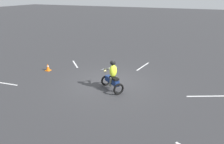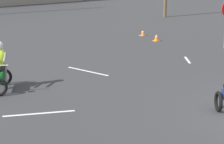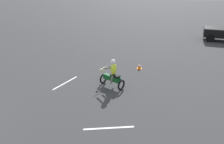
# 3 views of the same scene
# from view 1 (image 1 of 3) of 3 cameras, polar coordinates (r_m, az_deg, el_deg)

# --- Properties ---
(ground_plane) EXTENTS (120.00, 120.00, 0.00)m
(ground_plane) POSITION_cam_1_polar(r_m,az_deg,el_deg) (12.33, -0.59, -2.90)
(ground_plane) COLOR #333335
(motorcycle_rider_foreground) EXTENTS (1.49, 1.31, 1.66)m
(motorcycle_rider_foreground) POSITION_cam_1_polar(r_m,az_deg,el_deg) (11.19, 0.09, -1.37)
(motorcycle_rider_foreground) COLOR black
(motorcycle_rider_foreground) RESTS_ON ground
(traffic_cone_mid_center) EXTENTS (0.32, 0.32, 0.46)m
(traffic_cone_mid_center) POSITION_cam_1_polar(r_m,az_deg,el_deg) (14.77, -16.41, 1.17)
(traffic_cone_mid_center) COLOR orange
(traffic_cone_mid_center) RESTS_ON ground
(lane_stripe_e) EXTENTS (1.65, 0.26, 0.01)m
(lane_stripe_e) POSITION_cam_1_polar(r_m,az_deg,el_deg) (13.67, -26.10, -2.68)
(lane_stripe_e) COLOR silver
(lane_stripe_e) RESTS_ON ground
(lane_stripe_sw) EXTENTS (1.94, 0.98, 0.01)m
(lane_stripe_sw) POSITION_cam_1_polar(r_m,az_deg,el_deg) (11.82, 23.70, -5.79)
(lane_stripe_sw) COLOR silver
(lane_stripe_sw) RESTS_ON ground
(lane_stripe_s) EXTENTS (0.38, 1.95, 0.01)m
(lane_stripe_s) POSITION_cam_1_polar(r_m,az_deg,el_deg) (15.18, 8.08, 1.46)
(lane_stripe_s) COLOR silver
(lane_stripe_s) RESTS_ON ground
(lane_stripe_se) EXTENTS (1.22, 1.29, 0.01)m
(lane_stripe_se) POSITION_cam_1_polar(r_m,az_deg,el_deg) (15.73, -9.59, 2.06)
(lane_stripe_se) COLOR silver
(lane_stripe_se) RESTS_ON ground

